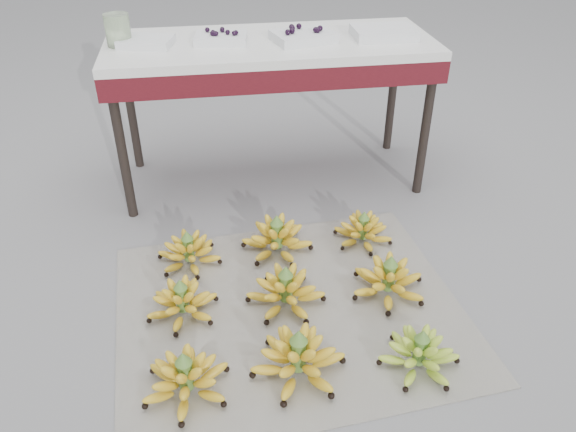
{
  "coord_description": "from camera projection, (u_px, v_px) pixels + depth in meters",
  "views": [
    {
      "loc": [
        -0.26,
        -1.55,
        1.44
      ],
      "look_at": [
        0.02,
        0.2,
        0.27
      ],
      "focal_mm": 35.0,
      "sensor_mm": 36.0,
      "label": 1
    }
  ],
  "objects": [
    {
      "name": "bunch_mid_center",
      "position": [
        286.0,
        291.0,
        2.07
      ],
      "size": [
        0.38,
        0.38,
        0.18
      ],
      "rotation": [
        0.0,
        0.0,
        -0.4
      ],
      "color": "yellow",
      "rests_on": "newspaper_mat"
    },
    {
      "name": "tray_far_right",
      "position": [
        384.0,
        32.0,
        2.55
      ],
      "size": [
        0.28,
        0.21,
        0.04
      ],
      "color": "silver",
      "rests_on": "vendor_table"
    },
    {
      "name": "glass_jar",
      "position": [
        118.0,
        30.0,
        2.41
      ],
      "size": [
        0.14,
        0.14,
        0.14
      ],
      "primitive_type": "cylinder",
      "rotation": [
        0.0,
        0.0,
        0.32
      ],
      "color": "beige",
      "rests_on": "vendor_table"
    },
    {
      "name": "tray_left",
      "position": [
        221.0,
        38.0,
        2.48
      ],
      "size": [
        0.25,
        0.19,
        0.06
      ],
      "color": "silver",
      "rests_on": "vendor_table"
    },
    {
      "name": "bunch_back_center",
      "position": [
        277.0,
        238.0,
        2.35
      ],
      "size": [
        0.35,
        0.35,
        0.18
      ],
      "rotation": [
        0.0,
        0.0,
        -0.25
      ],
      "color": "yellow",
      "rests_on": "newspaper_mat"
    },
    {
      "name": "bunch_front_center",
      "position": [
        298.0,
        358.0,
        1.79
      ],
      "size": [
        0.38,
        0.38,
        0.19
      ],
      "rotation": [
        0.0,
        0.0,
        -0.3
      ],
      "color": "yellow",
      "rests_on": "newspaper_mat"
    },
    {
      "name": "bunch_back_right",
      "position": [
        363.0,
        231.0,
        2.41
      ],
      "size": [
        0.32,
        0.32,
        0.15
      ],
      "rotation": [
        0.0,
        0.0,
        0.38
      ],
      "color": "yellow",
      "rests_on": "newspaper_mat"
    },
    {
      "name": "newspaper_mat",
      "position": [
        290.0,
        310.0,
        2.08
      ],
      "size": [
        1.33,
        1.15,
        0.01
      ],
      "primitive_type": "cube",
      "rotation": [
        0.0,
        0.0,
        0.08
      ],
      "color": "beige",
      "rests_on": "ground"
    },
    {
      "name": "tray_right",
      "position": [
        303.0,
        36.0,
        2.5
      ],
      "size": [
        0.3,
        0.25,
        0.07
      ],
      "color": "silver",
      "rests_on": "vendor_table"
    },
    {
      "name": "ground",
      "position": [
        291.0,
        305.0,
        2.1
      ],
      "size": [
        60.0,
        60.0,
        0.0
      ],
      "primitive_type": "plane",
      "color": "slate",
      "rests_on": "ground"
    },
    {
      "name": "bunch_front_left",
      "position": [
        186.0,
        379.0,
        1.73
      ],
      "size": [
        0.33,
        0.33,
        0.17
      ],
      "rotation": [
        0.0,
        0.0,
        0.19
      ],
      "color": "yellow",
      "rests_on": "newspaper_mat"
    },
    {
      "name": "bunch_mid_left",
      "position": [
        182.0,
        302.0,
        2.03
      ],
      "size": [
        0.31,
        0.31,
        0.16
      ],
      "rotation": [
        0.0,
        0.0,
        -0.19
      ],
      "color": "yellow",
      "rests_on": "newspaper_mat"
    },
    {
      "name": "bunch_mid_right",
      "position": [
        389.0,
        280.0,
        2.12
      ],
      "size": [
        0.34,
        0.34,
        0.18
      ],
      "rotation": [
        0.0,
        0.0,
        0.2
      ],
      "color": "yellow",
      "rests_on": "newspaper_mat"
    },
    {
      "name": "bunch_back_left",
      "position": [
        189.0,
        252.0,
        2.28
      ],
      "size": [
        0.34,
        0.34,
        0.16
      ],
      "rotation": [
        0.0,
        0.0,
        -0.42
      ],
      "color": "yellow",
      "rests_on": "newspaper_mat"
    },
    {
      "name": "tray_far_left",
      "position": [
        146.0,
        42.0,
        2.44
      ],
      "size": [
        0.26,
        0.21,
        0.04
      ],
      "color": "silver",
      "rests_on": "vendor_table"
    },
    {
      "name": "vendor_table",
      "position": [
        271.0,
        58.0,
        2.57
      ],
      "size": [
        1.48,
        0.59,
        0.71
      ],
      "color": "black",
      "rests_on": "ground"
    },
    {
      "name": "bunch_front_right",
      "position": [
        419.0,
        354.0,
        1.82
      ],
      "size": [
        0.34,
        0.34,
        0.16
      ],
      "rotation": [
        0.0,
        0.0,
        -0.4
      ],
      "color": "#74A82D",
      "rests_on": "newspaper_mat"
    }
  ]
}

